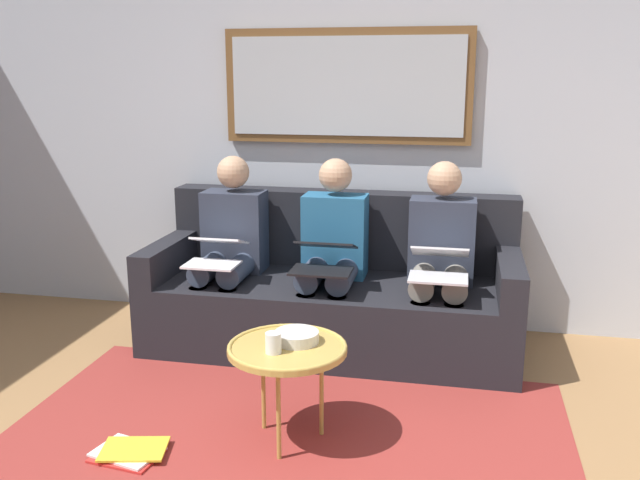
# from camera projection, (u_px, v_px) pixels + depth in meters

# --- Properties ---
(wall_rear) EXTENTS (6.00, 0.12, 2.60)m
(wall_rear) POSITION_uv_depth(u_px,v_px,m) (348.00, 125.00, 4.43)
(wall_rear) COLOR #B7BCC6
(wall_rear) RESTS_ON ground_plane
(area_rug) EXTENTS (2.60, 1.80, 0.01)m
(area_rug) POSITION_uv_depth(u_px,v_px,m) (281.00, 445.00, 3.07)
(area_rug) COLOR maroon
(area_rug) RESTS_ON ground_plane
(couch) EXTENTS (2.20, 0.90, 0.90)m
(couch) POSITION_uv_depth(u_px,v_px,m) (334.00, 293.00, 4.21)
(couch) COLOR black
(couch) RESTS_ON ground_plane
(framed_mirror) EXTENTS (1.57, 0.05, 0.71)m
(framed_mirror) POSITION_uv_depth(u_px,v_px,m) (346.00, 86.00, 4.28)
(framed_mirror) COLOR brown
(coffee_table) EXTENTS (0.53, 0.53, 0.47)m
(coffee_table) POSITION_uv_depth(u_px,v_px,m) (287.00, 350.00, 3.01)
(coffee_table) COLOR tan
(coffee_table) RESTS_ON ground_plane
(cup) EXTENTS (0.07, 0.07, 0.09)m
(cup) POSITION_uv_depth(u_px,v_px,m) (273.00, 343.00, 2.93)
(cup) COLOR silver
(cup) RESTS_ON coffee_table
(bowl) EXTENTS (0.20, 0.20, 0.05)m
(bowl) POSITION_uv_depth(u_px,v_px,m) (297.00, 337.00, 3.05)
(bowl) COLOR beige
(bowl) RESTS_ON coffee_table
(person_left) EXTENTS (0.38, 0.58, 1.14)m
(person_left) POSITION_uv_depth(u_px,v_px,m) (441.00, 255.00, 3.94)
(person_left) COLOR #2D3342
(person_left) RESTS_ON couch
(laptop_silver) EXTENTS (0.31, 0.36, 0.16)m
(laptop_silver) POSITION_uv_depth(u_px,v_px,m) (439.00, 263.00, 3.72)
(laptop_silver) COLOR silver
(person_middle) EXTENTS (0.38, 0.58, 1.14)m
(person_middle) POSITION_uv_depth(u_px,v_px,m) (332.00, 249.00, 4.07)
(person_middle) COLOR #235B84
(person_middle) RESTS_ON couch
(laptop_black) EXTENTS (0.34, 0.37, 0.16)m
(laptop_black) POSITION_uv_depth(u_px,v_px,m) (324.00, 256.00, 3.84)
(laptop_black) COLOR black
(person_right) EXTENTS (0.38, 0.58, 1.14)m
(person_right) POSITION_uv_depth(u_px,v_px,m) (230.00, 244.00, 4.20)
(person_right) COLOR #2D3342
(person_right) RESTS_ON couch
(laptop_white) EXTENTS (0.30, 0.35, 0.15)m
(laptop_white) POSITION_uv_depth(u_px,v_px,m) (216.00, 251.00, 3.96)
(laptop_white) COLOR white
(magazine_stack) EXTENTS (0.35, 0.27, 0.03)m
(magazine_stack) POSITION_uv_depth(u_px,v_px,m) (129.00, 452.00, 2.98)
(magazine_stack) COLOR red
(magazine_stack) RESTS_ON ground_plane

